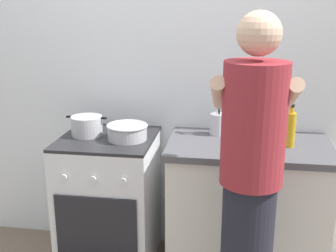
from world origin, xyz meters
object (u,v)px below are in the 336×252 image
at_px(utensil_crock, 218,121).
at_px(person, 250,189).
at_px(pot, 87,126).
at_px(mixing_bowl, 127,131).
at_px(stove_range, 110,201).
at_px(oil_bottle, 290,129).
at_px(spice_bottle, 242,134).

distance_m(utensil_crock, person, 0.78).
bearing_deg(pot, mixing_bowl, -8.99).
bearing_deg(stove_range, oil_bottle, -0.86).
bearing_deg(pot, stove_range, -8.35).
bearing_deg(utensil_crock, mixing_bowl, -160.97).
bearing_deg(person, utensil_crock, 104.10).
xyz_separation_m(stove_range, person, (0.89, -0.58, 0.41)).
xyz_separation_m(stove_range, oil_bottle, (1.13, -0.02, 0.56)).
bearing_deg(stove_range, spice_bottle, 3.26).
relative_size(mixing_bowl, person, 0.15).
height_order(pot, spice_bottle, pot).
distance_m(stove_range, oil_bottle, 1.26).
xyz_separation_m(mixing_bowl, person, (0.75, -0.56, -0.09)).
bearing_deg(oil_bottle, utensil_crock, 156.94).
relative_size(stove_range, oil_bottle, 3.46).
bearing_deg(person, mixing_bowl, 143.21).
bearing_deg(mixing_bowl, oil_bottle, 0.39).
xyz_separation_m(pot, person, (1.03, -0.60, -0.10)).
bearing_deg(pot, spice_bottle, 1.62).
distance_m(pot, oil_bottle, 1.27).
distance_m(stove_range, pot, 0.53).
relative_size(stove_range, utensil_crock, 2.76).
distance_m(stove_range, utensil_crock, 0.90).
bearing_deg(person, stove_range, 146.71).
height_order(spice_bottle, oil_bottle, oil_bottle).
distance_m(mixing_bowl, spice_bottle, 0.72).
height_order(stove_range, utensil_crock, utensil_crock).
distance_m(pot, spice_bottle, 0.99).
height_order(mixing_bowl, person, person).
bearing_deg(person, oil_bottle, 66.35).
bearing_deg(pot, person, -30.41).
height_order(mixing_bowl, oil_bottle, oil_bottle).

